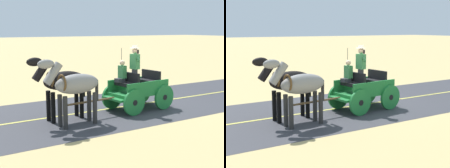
% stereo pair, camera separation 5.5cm
% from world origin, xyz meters
% --- Properties ---
extents(ground_plane, '(200.00, 200.00, 0.00)m').
position_xyz_m(ground_plane, '(0.00, 0.00, 0.00)').
color(ground_plane, tan).
extents(road_surface, '(5.42, 160.00, 0.01)m').
position_xyz_m(road_surface, '(0.00, 0.00, 0.00)').
color(road_surface, '#38383D').
rests_on(road_surface, ground).
extents(road_centre_stripe, '(0.12, 160.00, 0.00)m').
position_xyz_m(road_centre_stripe, '(0.00, 0.00, 0.01)').
color(road_centre_stripe, '#DBCC4C').
rests_on(road_centre_stripe, road_surface).
extents(horse_drawn_carriage, '(1.65, 4.52, 2.50)m').
position_xyz_m(horse_drawn_carriage, '(-0.61, 0.41, 0.82)').
color(horse_drawn_carriage, '#1E7233').
rests_on(horse_drawn_carriage, ground).
extents(horse_near_side, '(0.67, 2.14, 2.21)m').
position_xyz_m(horse_near_side, '(-1.32, 3.38, 1.32)').
color(horse_near_side, gray).
rests_on(horse_near_side, ground).
extents(horse_off_side, '(0.69, 2.14, 2.21)m').
position_xyz_m(horse_off_side, '(-0.50, 3.47, 1.32)').
color(horse_off_side, black).
rests_on(horse_off_side, ground).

